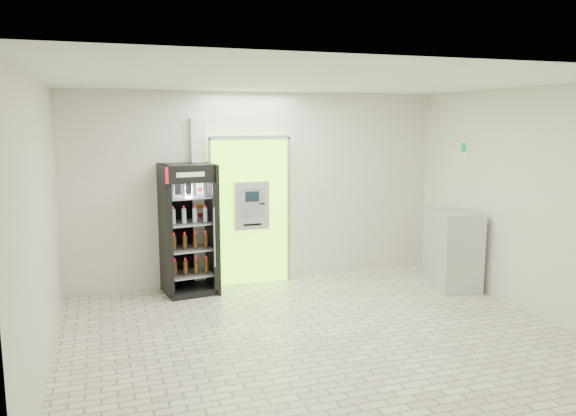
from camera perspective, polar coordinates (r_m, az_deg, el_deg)
name	(u,v)px	position (r m, az deg, el deg)	size (l,w,h in m)	color
ground	(317,334)	(6.97, 2.99, -12.65)	(6.00, 6.00, 0.00)	beige
room_shell	(319,183)	(6.52, 3.12, 2.58)	(6.00, 6.00, 6.00)	silver
atm_assembly	(250,210)	(8.83, -3.91, -0.17)	(1.30, 0.24, 2.33)	#7CF617
pillar	(200,204)	(8.68, -8.96, 0.45)	(0.22, 0.11, 2.60)	silver
beverage_cooler	(189,232)	(8.45, -10.06, -2.38)	(0.81, 0.76, 1.93)	black
steel_cabinet	(453,249)	(9.01, 16.45, -4.06)	(0.77, 1.00, 1.19)	#B5B7BD
exit_sign	(464,149)	(9.18, 17.47, 5.76)	(0.02, 0.22, 0.26)	white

